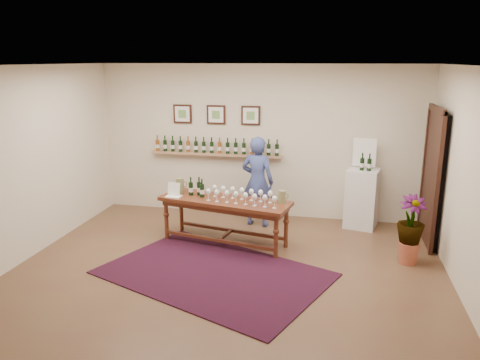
% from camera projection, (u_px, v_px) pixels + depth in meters
% --- Properties ---
extents(ground, '(6.00, 6.00, 0.00)m').
position_uv_depth(ground, '(228.00, 269.00, 6.59)').
color(ground, brown).
rests_on(ground, ground).
extents(room_shell, '(6.00, 6.00, 6.00)m').
position_uv_depth(room_shell, '(379.00, 170.00, 7.65)').
color(room_shell, beige).
rests_on(room_shell, ground).
extents(rug, '(3.48, 2.96, 0.02)m').
position_uv_depth(rug, '(214.00, 273.00, 6.45)').
color(rug, '#460C15').
rests_on(rug, ground).
extents(tasting_table, '(2.17, 1.08, 0.74)m').
position_uv_depth(tasting_table, '(225.00, 206.00, 7.38)').
color(tasting_table, '#471A11').
rests_on(tasting_table, ground).
extents(table_glasses, '(1.47, 0.55, 0.20)m').
position_uv_depth(table_glasses, '(239.00, 195.00, 7.21)').
color(table_glasses, white).
rests_on(table_glasses, tasting_table).
extents(table_bottles, '(0.30, 0.23, 0.28)m').
position_uv_depth(table_bottles, '(198.00, 187.00, 7.52)').
color(table_bottles, black).
rests_on(table_bottles, tasting_table).
extents(pitcher_left, '(0.20, 0.20, 0.24)m').
position_uv_depth(pitcher_left, '(180.00, 185.00, 7.69)').
color(pitcher_left, olive).
rests_on(pitcher_left, tasting_table).
extents(pitcher_right, '(0.16, 0.16, 0.20)m').
position_uv_depth(pitcher_right, '(282.00, 197.00, 7.13)').
color(pitcher_right, olive).
rests_on(pitcher_right, tasting_table).
extents(menu_card, '(0.25, 0.19, 0.22)m').
position_uv_depth(menu_card, '(174.00, 189.00, 7.50)').
color(menu_card, white).
rests_on(menu_card, tasting_table).
extents(display_pedestal, '(0.62, 0.62, 1.04)m').
position_uv_depth(display_pedestal, '(362.00, 198.00, 8.16)').
color(display_pedestal, silver).
rests_on(display_pedestal, ground).
extents(pedestal_bottles, '(0.33, 0.16, 0.32)m').
position_uv_depth(pedestal_bottles, '(366.00, 161.00, 7.92)').
color(pedestal_bottles, black).
rests_on(pedestal_bottles, display_pedestal).
extents(info_sign, '(0.39, 0.11, 0.55)m').
position_uv_depth(info_sign, '(365.00, 152.00, 8.08)').
color(info_sign, white).
rests_on(info_sign, display_pedestal).
extents(potted_plant, '(0.55, 0.55, 0.87)m').
position_uv_depth(potted_plant, '(410.00, 230.00, 6.67)').
color(potted_plant, '#A64F37').
rests_on(potted_plant, ground).
extents(person, '(0.64, 0.48, 1.60)m').
position_uv_depth(person, '(257.00, 182.00, 8.17)').
color(person, '#384684').
rests_on(person, ground).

